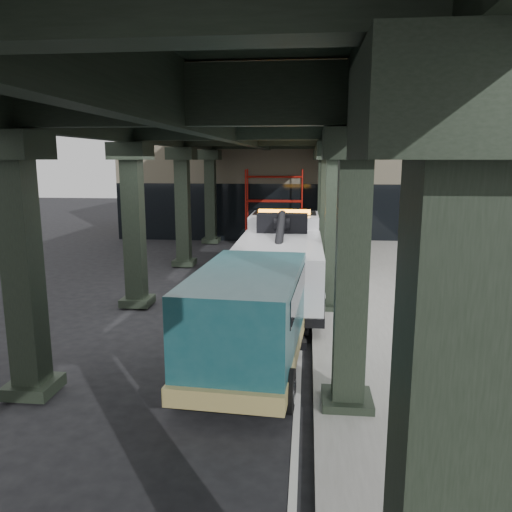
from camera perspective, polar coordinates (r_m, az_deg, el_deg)
The scene contains 8 objects.
ground at distance 13.42m, azimuth -2.25°, elevation -8.66°, with size 90.00×90.00×0.00m, color black.
sidewalk at distance 15.40m, azimuth 15.77°, elevation -6.18°, with size 5.00×40.00×0.15m, color gray.
lane_stripe at distance 15.19m, azimuth 5.24°, elevation -6.31°, with size 0.12×38.00×0.01m, color silver.
viaduct at distance 14.71m, azimuth -2.86°, elevation 14.68°, with size 7.40×32.00×6.40m.
building at distance 32.51m, azimuth 6.35°, elevation 10.00°, with size 22.00×10.00×8.00m, color #C6B793.
scaffolding at distance 27.32m, azimuth 2.11°, elevation 5.92°, with size 3.08×0.88×4.00m.
tow_truck at distance 16.37m, azimuth 2.94°, elevation 0.03°, with size 2.72×8.82×2.88m.
towed_van at distance 10.78m, azimuth -0.62°, elevation -6.75°, with size 2.56×5.74×2.28m.
Camera 1 is at (1.83, -12.51, 4.50)m, focal length 35.00 mm.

